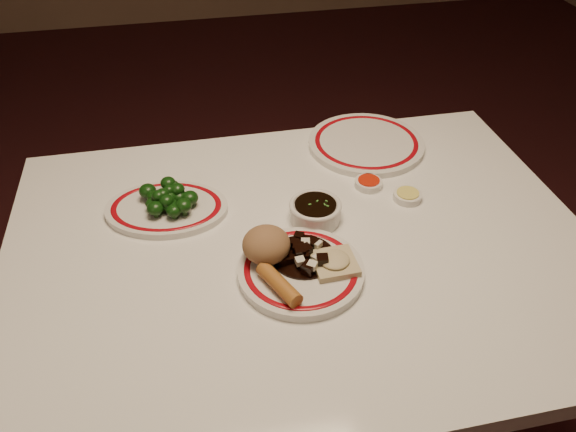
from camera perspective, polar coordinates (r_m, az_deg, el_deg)
The scene contains 12 objects.
dining_table at distance 1.21m, azimuth 1.37°, elevation -6.00°, with size 1.20×0.90×0.75m.
main_plate at distance 1.07m, azimuth 1.32°, elevation -5.59°, with size 0.30×0.30×0.02m.
rice_mound at distance 1.07m, azimuth -2.22°, elevation -2.93°, with size 0.09×0.09×0.07m, color #916845.
spring_roll at distance 1.02m, azimuth -0.92°, elevation -6.92°, with size 0.03×0.03×0.11m, color #B26E2B.
fried_wonton at distance 1.07m, azimuth 4.76°, elevation -4.67°, with size 0.08×0.08×0.02m.
stirfry_heap at distance 1.08m, azimuth 1.53°, elevation -3.92°, with size 0.13×0.13×0.03m.
broccoli_plate at distance 1.25m, azimuth -12.23°, elevation 0.77°, with size 0.30×0.27×0.02m.
broccoli_pile at distance 1.23m, azimuth -12.13°, elevation 1.88°, with size 0.13×0.12×0.05m.
soy_bowl at distance 1.19m, azimuth 2.79°, elevation 0.42°, with size 0.11×0.11×0.04m.
sweet_sour_dish at distance 1.31m, azimuth 8.18°, elevation 3.32°, with size 0.06×0.06×0.02m.
mustard_dish at distance 1.29m, azimuth 12.04°, elevation 2.02°, with size 0.06×0.06×0.02m.
far_plate at distance 1.46m, azimuth 7.94°, elevation 7.33°, with size 0.30×0.30×0.02m.
Camera 1 is at (-0.20, -0.83, 1.51)m, focal length 35.00 mm.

